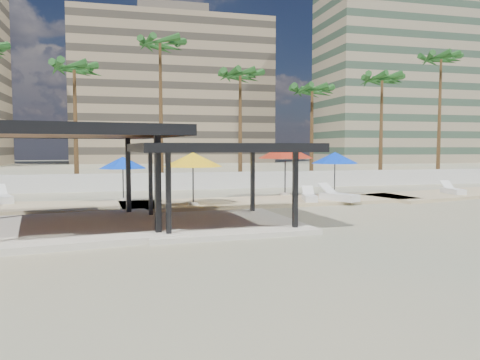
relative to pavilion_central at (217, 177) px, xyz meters
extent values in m
plane|color=tan|center=(2.38, -0.64, -1.86)|extent=(200.00, 200.00, 0.00)
cube|color=#C6B284|center=(4.38, 6.36, -1.80)|extent=(16.24, 5.11, 0.24)
cube|color=#C6B284|center=(18.38, 7.86, -1.80)|extent=(16.49, 7.75, 0.24)
cube|color=silver|center=(2.38, 15.36, -1.26)|extent=(56.00, 0.30, 1.20)
cube|color=#847259|center=(6.38, 77.36, 12.14)|extent=(38.00, 16.00, 28.00)
cube|color=#595147|center=(6.38, 77.36, 27.34)|extent=(13.30, 9.60, 2.40)
cube|color=gray|center=(50.38, 65.36, 15.14)|extent=(32.00, 15.00, 34.00)
cube|color=beige|center=(0.00, 0.00, -1.77)|extent=(6.24, 6.24, 0.18)
cube|color=black|center=(-2.06, -2.36, -0.35)|extent=(0.17, 0.17, 2.66)
cube|color=black|center=(-2.36, 2.06, -0.35)|extent=(0.17, 0.17, 2.66)
cube|color=black|center=(2.36, -2.06, -0.35)|extent=(0.17, 0.17, 2.66)
cube|color=black|center=(2.06, 2.36, -0.35)|extent=(0.17, 0.17, 2.66)
cube|color=brown|center=(0.00, 0.00, 1.10)|extent=(6.43, 6.43, 0.25)
cube|color=black|center=(0.21, -3.01, 1.10)|extent=(6.11, 0.53, 0.30)
cube|color=black|center=(-0.21, 3.01, 1.10)|extent=(6.11, 0.53, 0.30)
cube|color=black|center=(-3.01, -0.21, 1.10)|extent=(0.53, 6.11, 0.30)
cube|color=black|center=(3.01, 0.21, 1.10)|extent=(0.53, 6.11, 0.30)
cube|color=beige|center=(-5.39, 0.15, -1.75)|extent=(8.00, 8.00, 0.21)
cube|color=black|center=(-2.36, -2.01, -0.07)|extent=(0.22, 0.22, 3.16)
cube|color=black|center=(-3.24, 3.18, -0.07)|extent=(0.22, 0.22, 3.16)
cube|color=brown|center=(-5.39, 0.15, 1.66)|extent=(8.25, 8.25, 0.29)
cube|color=black|center=(-4.80, -3.38, 1.66)|extent=(7.18, 1.33, 0.36)
cube|color=black|center=(-5.99, 3.68, 1.66)|extent=(7.18, 1.33, 0.36)
cube|color=black|center=(-1.86, 0.74, 1.66)|extent=(1.33, 7.18, 0.36)
cylinder|color=beige|center=(-0.15, 5.16, -1.62)|extent=(0.49, 0.49, 0.12)
cylinder|color=#262628|center=(-0.15, 5.16, -0.49)|extent=(0.07, 0.07, 2.37)
cone|color=yellow|center=(-0.15, 5.16, 0.53)|extent=(3.32, 3.32, 0.69)
cylinder|color=beige|center=(5.78, 8.56, -1.61)|extent=(0.57, 0.57, 0.14)
cylinder|color=#262628|center=(5.78, 8.56, -0.30)|extent=(0.08, 0.08, 2.75)
cone|color=#A12814|center=(5.78, 8.56, 0.88)|extent=(3.99, 3.99, 0.80)
cylinder|color=beige|center=(8.94, 8.56, -1.62)|extent=(0.49, 0.49, 0.12)
cylinder|color=#262628|center=(8.94, 8.56, -0.51)|extent=(0.07, 0.07, 2.34)
cone|color=#073BE1|center=(8.94, 8.56, 0.49)|extent=(3.39, 3.39, 0.68)
cylinder|color=beige|center=(-3.45, 8.22, -1.62)|extent=(0.45, 0.45, 0.11)
cylinder|color=#262628|center=(-3.45, 8.22, -0.61)|extent=(0.06, 0.06, 2.14)
cone|color=#073BE1|center=(-3.45, 8.22, 0.31)|extent=(3.29, 3.29, 0.62)
cube|color=white|center=(-9.45, 8.56, -1.53)|extent=(1.51, 2.27, 0.30)
cube|color=white|center=(-9.45, 8.56, -1.34)|extent=(1.51, 2.27, 0.06)
cube|color=white|center=(6.04, 5.46, -1.55)|extent=(1.06, 1.88, 0.25)
cube|color=white|center=(6.04, 5.46, -1.40)|extent=(1.06, 1.88, 0.05)
cube|color=white|center=(6.22, 6.13, -1.19)|extent=(0.72, 0.74, 0.45)
cube|color=white|center=(7.59, 5.16, -1.53)|extent=(1.58, 2.27, 0.30)
cube|color=white|center=(7.59, 5.16, -1.34)|extent=(1.58, 2.27, 0.06)
cube|color=white|center=(7.24, 5.93, -1.08)|extent=(0.96, 0.97, 0.55)
cube|color=white|center=(15.92, 6.85, -1.55)|extent=(0.89, 1.91, 0.26)
cube|color=white|center=(15.92, 6.85, -1.39)|extent=(0.89, 1.91, 0.06)
cube|color=white|center=(16.02, 7.56, -1.17)|extent=(0.69, 0.71, 0.47)
cone|color=brown|center=(-6.62, 17.46, 2.48)|extent=(0.36, 0.36, 8.68)
ellipsoid|color=#1C4E1B|center=(-6.62, 17.46, 6.57)|extent=(3.00, 3.00, 1.80)
cone|color=brown|center=(-0.62, 18.26, 3.55)|extent=(0.36, 0.36, 10.82)
ellipsoid|color=#1C4E1B|center=(-0.62, 18.26, 8.71)|extent=(3.00, 3.00, 1.80)
cone|color=brown|center=(5.38, 17.76, 2.48)|extent=(0.36, 0.36, 8.68)
ellipsoid|color=#1C4E1B|center=(5.38, 17.76, 6.57)|extent=(3.00, 3.00, 1.80)
cone|color=brown|center=(11.38, 17.96, 2.01)|extent=(0.36, 0.36, 7.74)
ellipsoid|color=#1C4E1B|center=(11.38, 17.96, 5.64)|extent=(3.00, 3.00, 1.80)
cone|color=brown|center=(17.38, 17.56, 2.52)|extent=(0.36, 0.36, 8.75)
ellipsoid|color=#1C4E1B|center=(17.38, 17.56, 6.64)|extent=(3.00, 3.00, 1.80)
cone|color=brown|center=(23.38, 18.16, 3.56)|extent=(0.36, 0.36, 10.84)
ellipsoid|color=#1C4E1B|center=(23.38, 18.16, 8.73)|extent=(3.00, 3.00, 1.80)
camera|label=1|loc=(-3.46, -17.31, 1.12)|focal=35.00mm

